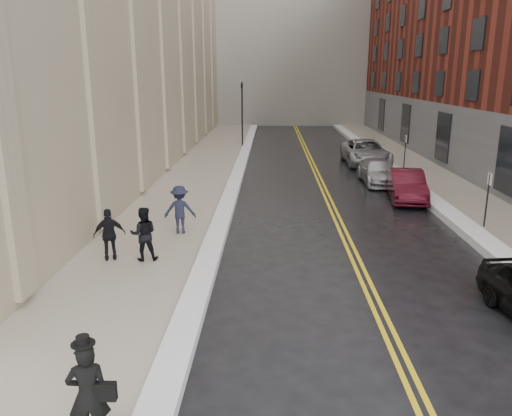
# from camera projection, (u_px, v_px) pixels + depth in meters

# --- Properties ---
(ground) EXTENTS (160.00, 160.00, 0.00)m
(ground) POSITION_uv_depth(u_px,v_px,m) (281.00, 331.00, 11.59)
(ground) COLOR black
(ground) RESTS_ON ground
(sidewalk_left) EXTENTS (4.00, 64.00, 0.15)m
(sidewalk_left) POSITION_uv_depth(u_px,v_px,m) (193.00, 182.00, 27.15)
(sidewalk_left) COLOR gray
(sidewalk_left) RESTS_ON ground
(sidewalk_right) EXTENTS (3.00, 64.00, 0.15)m
(sidewalk_right) POSITION_uv_depth(u_px,v_px,m) (443.00, 184.00, 26.75)
(sidewalk_right) COLOR gray
(sidewalk_right) RESTS_ON ground
(lane_stripe_a) EXTENTS (0.12, 64.00, 0.01)m
(lane_stripe_a) POSITION_uv_depth(u_px,v_px,m) (319.00, 185.00, 26.96)
(lane_stripe_a) COLOR gold
(lane_stripe_a) RESTS_ON ground
(lane_stripe_b) EXTENTS (0.12, 64.00, 0.01)m
(lane_stripe_b) POSITION_uv_depth(u_px,v_px,m) (324.00, 185.00, 26.96)
(lane_stripe_b) COLOR gold
(lane_stripe_b) RESTS_ON ground
(snow_ridge_left) EXTENTS (0.70, 60.80, 0.26)m
(snow_ridge_left) POSITION_uv_depth(u_px,v_px,m) (235.00, 182.00, 27.07)
(snow_ridge_left) COLOR white
(snow_ridge_left) RESTS_ON ground
(snow_ridge_right) EXTENTS (0.85, 60.80, 0.30)m
(snow_ridge_right) POSITION_uv_depth(u_px,v_px,m) (409.00, 183.00, 26.78)
(snow_ridge_right) COLOR white
(snow_ridge_right) RESTS_ON ground
(traffic_signal) EXTENTS (0.18, 0.15, 5.20)m
(traffic_signal) POSITION_uv_depth(u_px,v_px,m) (242.00, 109.00, 39.83)
(traffic_signal) COLOR black
(traffic_signal) RESTS_ON ground
(parking_sign_near) EXTENTS (0.06, 0.35, 2.23)m
(parking_sign_near) POSITION_uv_depth(u_px,v_px,m) (488.00, 196.00, 18.73)
(parking_sign_near) COLOR black
(parking_sign_near) RESTS_ON ground
(parking_sign_far) EXTENTS (0.06, 0.35, 2.23)m
(parking_sign_far) POSITION_uv_depth(u_px,v_px,m) (405.00, 149.00, 30.31)
(parking_sign_far) COLOR black
(parking_sign_far) RESTS_ON ground
(car_maroon) EXTENTS (2.02, 4.48, 1.43)m
(car_maroon) POSITION_uv_depth(u_px,v_px,m) (406.00, 185.00, 23.48)
(car_maroon) COLOR #420B16
(car_maroon) RESTS_ON ground
(car_silver_near) EXTENTS (1.84, 4.42, 1.28)m
(car_silver_near) POSITION_uv_depth(u_px,v_px,m) (378.00, 172.00, 27.22)
(car_silver_near) COLOR #93959A
(car_silver_near) RESTS_ON ground
(car_silver_far) EXTENTS (2.75, 5.86, 1.62)m
(car_silver_far) POSITION_uv_depth(u_px,v_px,m) (366.00, 152.00, 32.83)
(car_silver_far) COLOR #A2A6AA
(car_silver_far) RESTS_ON ground
(pedestrian_main) EXTENTS (0.72, 0.55, 1.75)m
(pedestrian_main) POSITION_uv_depth(u_px,v_px,m) (88.00, 395.00, 7.61)
(pedestrian_main) COLOR black
(pedestrian_main) RESTS_ON sidewalk_left
(pedestrian_a) EXTENTS (0.93, 0.79, 1.70)m
(pedestrian_a) POSITION_uv_depth(u_px,v_px,m) (144.00, 234.00, 15.41)
(pedestrian_a) COLOR black
(pedestrian_a) RESTS_ON sidewalk_left
(pedestrian_b) EXTENTS (1.19, 0.74, 1.76)m
(pedestrian_b) POSITION_uv_depth(u_px,v_px,m) (180.00, 210.00, 18.05)
(pedestrian_b) COLOR black
(pedestrian_b) RESTS_ON sidewalk_left
(pedestrian_c) EXTENTS (1.04, 0.69, 1.65)m
(pedestrian_c) POSITION_uv_depth(u_px,v_px,m) (110.00, 235.00, 15.43)
(pedestrian_c) COLOR black
(pedestrian_c) RESTS_ON sidewalk_left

